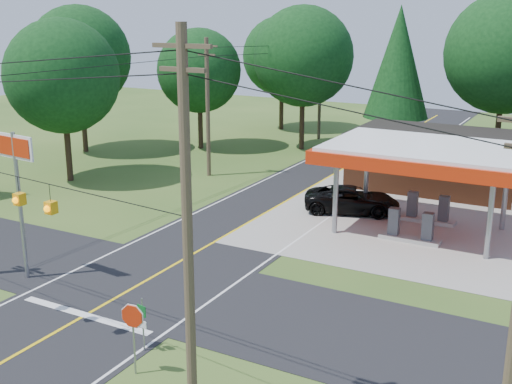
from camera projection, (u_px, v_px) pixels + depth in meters
The scene contains 15 objects.
ground at pixel (142, 283), 28.71m from camera, with size 120.00×120.00×0.00m, color #30531D.
main_highway at pixel (142, 283), 28.71m from camera, with size 8.00×120.00×0.02m, color black.
cross_road at pixel (142, 283), 28.71m from camera, with size 70.00×7.00×0.02m, color black.
lane_center_yellow at pixel (142, 283), 28.70m from camera, with size 0.15×110.00×0.00m, color yellow.
gas_canopy at pixel (424, 156), 34.37m from camera, with size 10.60×7.40×4.88m.
convenience_store at pixel (475, 163), 42.97m from camera, with size 16.40×7.55×3.80m.
utility_pole_near_right at pixel (187, 229), 17.72m from camera, with size 1.80×0.30×11.50m.
utility_pole_far_left at pixel (208, 106), 46.19m from camera, with size 1.80×0.30×10.00m.
utility_pole_north at pixel (320, 89), 59.97m from camera, with size 0.30×0.30×9.50m.
overhead_beacons at pixel (3, 176), 22.42m from camera, with size 17.04×2.04×1.03m.
treeline_backdrop at pixel (354, 72), 46.56m from camera, with size 70.27×51.59×13.30m.
suv_car at pixel (352, 200), 38.66m from camera, with size 5.66×5.66×1.57m, color black.
big_stop_sign at pixel (16, 172), 27.96m from camera, with size 2.50×0.39×6.76m.
octagonal_stop_sign at pixel (133, 322), 21.03m from camera, with size 0.89×0.14×2.58m.
route_sign_post at pixel (142, 320), 22.68m from camera, with size 0.42×0.13×2.06m.
Camera 1 is at (17.22, -20.80, 11.75)m, focal length 45.00 mm.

